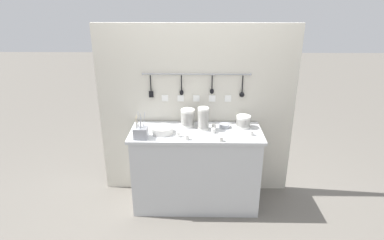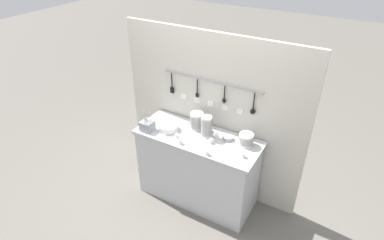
{
  "view_description": "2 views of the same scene",
  "coord_description": "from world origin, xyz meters",
  "px_view_note": "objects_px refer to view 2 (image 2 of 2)",
  "views": [
    {
      "loc": [
        0.01,
        -3.07,
        2.23
      ],
      "look_at": [
        -0.04,
        -0.03,
        1.03
      ],
      "focal_mm": 30.0,
      "sensor_mm": 36.0,
      "label": 1
    },
    {
      "loc": [
        1.38,
        -2.5,
        2.86
      ],
      "look_at": [
        -0.06,
        -0.03,
        1.09
      ],
      "focal_mm": 30.0,
      "sensor_mm": 36.0,
      "label": 2
    }
  ],
  "objects_px": {
    "plate_stack": "(168,127)",
    "cutlery_caddy": "(147,125)",
    "steel_mixing_bowl": "(228,138)",
    "cup_beside_plates": "(208,153)",
    "cup_back_right": "(181,142)",
    "cup_front_right": "(211,141)",
    "bowl_stack_nested_right": "(197,121)",
    "cup_edge_far": "(243,155)",
    "bowl_stack_short_front": "(206,126)",
    "bowl_stack_tall_left": "(246,139)",
    "cup_edge_near": "(177,136)",
    "cup_front_left": "(217,136)"
  },
  "relations": [
    {
      "from": "cup_beside_plates",
      "to": "cup_front_right",
      "type": "bearing_deg",
      "value": 107.9
    },
    {
      "from": "steel_mixing_bowl",
      "to": "plate_stack",
      "type": "bearing_deg",
      "value": -166.13
    },
    {
      "from": "cutlery_caddy",
      "to": "cup_beside_plates",
      "type": "relative_size",
      "value": 5.46
    },
    {
      "from": "plate_stack",
      "to": "steel_mixing_bowl",
      "type": "height_order",
      "value": "plate_stack"
    },
    {
      "from": "plate_stack",
      "to": "cup_beside_plates",
      "type": "height_order",
      "value": "plate_stack"
    },
    {
      "from": "plate_stack",
      "to": "cup_front_right",
      "type": "height_order",
      "value": "plate_stack"
    },
    {
      "from": "cutlery_caddy",
      "to": "cup_front_right",
      "type": "height_order",
      "value": "cutlery_caddy"
    },
    {
      "from": "cup_front_left",
      "to": "cutlery_caddy",
      "type": "bearing_deg",
      "value": -161.56
    },
    {
      "from": "bowl_stack_short_front",
      "to": "cutlery_caddy",
      "type": "bearing_deg",
      "value": -160.42
    },
    {
      "from": "cup_edge_far",
      "to": "cup_front_left",
      "type": "bearing_deg",
      "value": 155.78
    },
    {
      "from": "cup_front_left",
      "to": "bowl_stack_short_front",
      "type": "bearing_deg",
      "value": -168.02
    },
    {
      "from": "steel_mixing_bowl",
      "to": "cup_front_right",
      "type": "xyz_separation_m",
      "value": [
        -0.13,
        -0.15,
        0.0
      ]
    },
    {
      "from": "bowl_stack_tall_left",
      "to": "cup_front_left",
      "type": "bearing_deg",
      "value": -172.76
    },
    {
      "from": "steel_mixing_bowl",
      "to": "cup_beside_plates",
      "type": "bearing_deg",
      "value": -100.24
    },
    {
      "from": "cutlery_caddy",
      "to": "cup_beside_plates",
      "type": "bearing_deg",
      "value": -4.92
    },
    {
      "from": "cup_edge_far",
      "to": "bowl_stack_nested_right",
      "type": "bearing_deg",
      "value": 160.74
    },
    {
      "from": "plate_stack",
      "to": "cutlery_caddy",
      "type": "bearing_deg",
      "value": -149.89
    },
    {
      "from": "plate_stack",
      "to": "cutlery_caddy",
      "type": "xyz_separation_m",
      "value": [
        -0.2,
        -0.12,
        0.02
      ]
    },
    {
      "from": "steel_mixing_bowl",
      "to": "cup_front_right",
      "type": "height_order",
      "value": "cup_front_right"
    },
    {
      "from": "bowl_stack_short_front",
      "to": "cup_beside_plates",
      "type": "height_order",
      "value": "bowl_stack_short_front"
    },
    {
      "from": "bowl_stack_short_front",
      "to": "bowl_stack_tall_left",
      "type": "relative_size",
      "value": 1.61
    },
    {
      "from": "cup_back_right",
      "to": "bowl_stack_tall_left",
      "type": "bearing_deg",
      "value": 28.54
    },
    {
      "from": "bowl_stack_nested_right",
      "to": "cup_edge_far",
      "type": "bearing_deg",
      "value": -19.26
    },
    {
      "from": "bowl_stack_nested_right",
      "to": "cup_front_left",
      "type": "relative_size",
      "value": 3.93
    },
    {
      "from": "bowl_stack_nested_right",
      "to": "cup_edge_far",
      "type": "distance_m",
      "value": 0.69
    },
    {
      "from": "bowl_stack_tall_left",
      "to": "cup_beside_plates",
      "type": "height_order",
      "value": "bowl_stack_tall_left"
    },
    {
      "from": "cutlery_caddy",
      "to": "cup_front_left",
      "type": "distance_m",
      "value": 0.78
    },
    {
      "from": "cup_front_right",
      "to": "cup_edge_far",
      "type": "bearing_deg",
      "value": -7.56
    },
    {
      "from": "plate_stack",
      "to": "cup_edge_far",
      "type": "xyz_separation_m",
      "value": [
        0.91,
        -0.04,
        -0.01
      ]
    },
    {
      "from": "bowl_stack_nested_right",
      "to": "cup_front_right",
      "type": "xyz_separation_m",
      "value": [
        0.27,
        -0.18,
        -0.07
      ]
    },
    {
      "from": "cup_beside_plates",
      "to": "cup_back_right",
      "type": "height_order",
      "value": "same"
    },
    {
      "from": "bowl_stack_tall_left",
      "to": "steel_mixing_bowl",
      "type": "distance_m",
      "value": 0.21
    },
    {
      "from": "steel_mixing_bowl",
      "to": "cup_edge_far",
      "type": "distance_m",
      "value": 0.32
    },
    {
      "from": "cutlery_caddy",
      "to": "bowl_stack_short_front",
      "type": "bearing_deg",
      "value": 19.58
    },
    {
      "from": "cup_back_right",
      "to": "cup_edge_far",
      "type": "bearing_deg",
      "value": 10.17
    },
    {
      "from": "steel_mixing_bowl",
      "to": "cup_edge_far",
      "type": "relative_size",
      "value": 2.31
    },
    {
      "from": "bowl_stack_short_front",
      "to": "plate_stack",
      "type": "bearing_deg",
      "value": -166.06
    },
    {
      "from": "bowl_stack_short_front",
      "to": "cup_front_right",
      "type": "distance_m",
      "value": 0.17
    },
    {
      "from": "steel_mixing_bowl",
      "to": "cup_back_right",
      "type": "height_order",
      "value": "cup_back_right"
    },
    {
      "from": "bowl_stack_tall_left",
      "to": "bowl_stack_nested_right",
      "type": "bearing_deg",
      "value": 178.08
    },
    {
      "from": "cup_back_right",
      "to": "cup_edge_near",
      "type": "bearing_deg",
      "value": 140.69
    },
    {
      "from": "cup_edge_far",
      "to": "cup_front_left",
      "type": "distance_m",
      "value": 0.41
    },
    {
      "from": "bowl_stack_tall_left",
      "to": "cup_back_right",
      "type": "xyz_separation_m",
      "value": [
        -0.6,
        -0.32,
        -0.04
      ]
    },
    {
      "from": "cup_front_right",
      "to": "cup_back_right",
      "type": "distance_m",
      "value": 0.32
    },
    {
      "from": "cup_beside_plates",
      "to": "cup_edge_far",
      "type": "bearing_deg",
      "value": 24.7
    },
    {
      "from": "bowl_stack_short_front",
      "to": "steel_mixing_bowl",
      "type": "height_order",
      "value": "bowl_stack_short_front"
    },
    {
      "from": "cup_edge_near",
      "to": "cup_edge_far",
      "type": "distance_m",
      "value": 0.74
    },
    {
      "from": "bowl_stack_nested_right",
      "to": "cutlery_caddy",
      "type": "xyz_separation_m",
      "value": [
        -0.46,
        -0.31,
        -0.04
      ]
    },
    {
      "from": "bowl_stack_nested_right",
      "to": "cup_front_left",
      "type": "bearing_deg",
      "value": -12.17
    },
    {
      "from": "bowl_stack_short_front",
      "to": "cutlery_caddy",
      "type": "distance_m",
      "value": 0.66
    }
  ]
}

